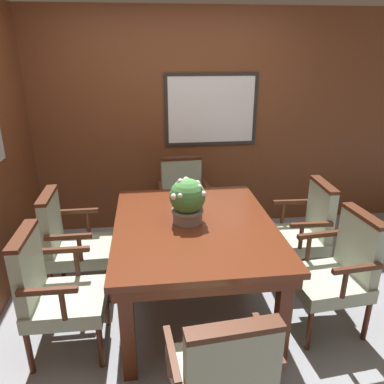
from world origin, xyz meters
name	(u,v)px	position (x,y,z in m)	size (l,w,h in m)	color
ground_plane	(194,316)	(0.00, 0.00, 0.00)	(14.00, 14.00, 0.00)	gray
wall_back	(175,125)	(0.00, 1.74, 1.23)	(7.20, 0.08, 2.45)	brown
dining_table	(194,235)	(0.02, 0.12, 0.68)	(1.22, 1.52, 0.78)	#562614
chair_left_near	(54,290)	(-0.99, -0.22, 0.50)	(0.53, 0.53, 0.94)	#472314
chair_right_far	(303,229)	(1.06, 0.45, 0.50)	(0.54, 0.54, 0.94)	#472314
chair_right_near	(338,269)	(1.06, -0.21, 0.50)	(0.56, 0.56, 0.94)	#472314
chair_left_far	(71,241)	(-1.00, 0.47, 0.50)	(0.53, 0.53, 0.94)	#472314
chair_head_near	(222,378)	(0.01, -1.08, 0.50)	(0.56, 0.56, 0.94)	#472314
chair_head_far	(183,200)	(0.04, 1.28, 0.50)	(0.54, 0.54, 0.94)	#472314
potted_plant	(188,200)	(-0.03, 0.15, 0.96)	(0.27, 0.27, 0.35)	gray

